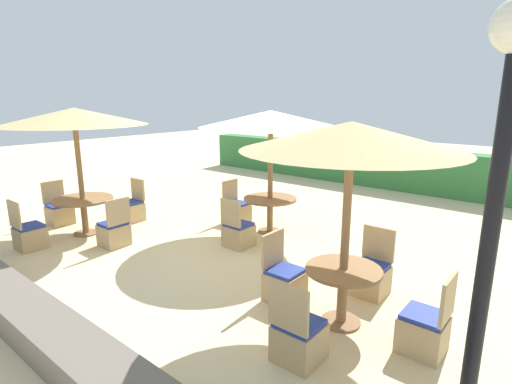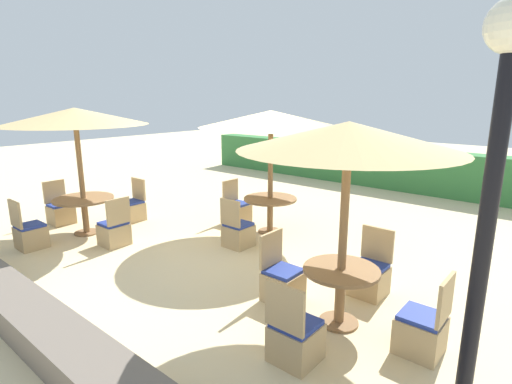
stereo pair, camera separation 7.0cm
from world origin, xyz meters
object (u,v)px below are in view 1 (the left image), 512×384
object	(u,v)px
round_table_front_left	(83,205)
patio_chair_front_left_south	(29,235)
patio_chair_front_left_east	(114,232)
round_table_center	(270,205)
parasol_front_right	(351,137)
parasol_front_left	(74,117)
patio_chair_front_right_east	(425,329)
patio_chair_center_south	(238,233)
lamp_post	(502,151)
patio_chair_front_right_south	(298,338)
patio_chair_front_left_north	(132,209)
parasol_center	(271,119)
patio_chair_center_west	(237,211)
patio_chair_front_left_west	(59,212)
patio_chair_front_right_north	(371,276)
round_table_front_right	(343,283)

from	to	relation	value
round_table_front_left	patio_chair_front_left_south	xyz separation A→B (m)	(-0.00, -1.06, -0.33)
patio_chair_front_left_east	round_table_center	world-z (taller)	patio_chair_front_left_east
round_table_front_left	parasol_front_right	bearing A→B (deg)	3.55
parasol_front_left	patio_chair_front_right_east	size ratio (longest dim) A/B	2.92
patio_chair_front_left_south	patio_chair_center_south	bearing A→B (deg)	41.23
lamp_post	patio_chair_front_right_south	xyz separation A→B (m)	(-1.58, 0.00, -2.09)
patio_chair_center_south	parasol_front_right	world-z (taller)	parasol_front_right
patio_chair_front_left_north	patio_chair_front_right_east	distance (m)	6.56
parasol_front_left	patio_chair_front_right_east	distance (m)	6.82
patio_chair_front_left_south	round_table_center	size ratio (longest dim) A/B	0.87
round_table_front_left	patio_chair_front_left_east	size ratio (longest dim) A/B	1.24
parasol_center	lamp_post	bearing A→B (deg)	-35.37
patio_chair_center_west	round_table_front_left	bearing A→B (deg)	-36.46
round_table_front_left	patio_chair_front_left_west	bearing A→B (deg)	-178.22
patio_chair_front_left_west	patio_chair_front_right_east	xyz separation A→B (m)	(7.53, 0.43, 0.00)
patio_chair_front_left_south	round_table_center	xyz separation A→B (m)	(2.80, 3.51, 0.30)
parasol_front_left	patio_chair_front_left_west	distance (m)	2.31
lamp_post	patio_chair_front_right_south	bearing A→B (deg)	179.90
lamp_post	round_table_center	world-z (taller)	lamp_post
patio_chair_front_left_south	patio_chair_front_right_east	distance (m)	6.65
round_table_front_left	patio_chair_front_right_east	bearing A→B (deg)	3.55
round_table_center	patio_chair_center_west	size ratio (longest dim) A/B	1.14
patio_chair_front_left_north	patio_chair_front_right_south	distance (m)	5.81
patio_chair_front_left_east	patio_chair_center_south	world-z (taller)	same
patio_chair_front_left_south	patio_chair_front_right_east	bearing A→B (deg)	12.66
lamp_post	round_table_front_left	distance (m)	7.34
patio_chair_front_right_north	patio_chair_front_right_south	size ratio (longest dim) A/B	1.00
patio_chair_front_left_west	patio_chair_front_right_north	bearing A→B (deg)	101.39
parasol_front_left	parasol_front_right	world-z (taller)	parasol_front_left
patio_chair_front_left_north	patio_chair_center_south	size ratio (longest dim) A/B	1.00
round_table_front_left	round_table_center	xyz separation A→B (m)	(2.80, 2.46, -0.03)
parasol_front_left	round_table_front_left	size ratio (longest dim) A/B	2.36
parasol_center	patio_chair_center_south	bearing A→B (deg)	-87.41
patio_chair_front_left_north	round_table_front_right	distance (m)	5.63
round_table_front_right	parasol_front_left	bearing A→B (deg)	-176.45
patio_chair_front_left_west	patio_chair_front_right_east	bearing A→B (deg)	93.31
patio_chair_front_right_south	patio_chair_center_west	bearing A→B (deg)	139.91
patio_chair_front_left_east	patio_chair_front_left_west	bearing A→B (deg)	91.31
patio_chair_front_left_east	parasol_center	distance (m)	3.62
patio_chair_front_right_north	patio_chair_front_left_east	bearing A→B (deg)	15.92
parasol_front_left	patio_chair_front_right_north	xyz separation A→B (m)	(5.48, 1.28, -2.07)
parasol_center	round_table_front_right	bearing A→B (deg)	-37.76
parasol_center	round_table_front_right	distance (m)	3.87
patio_chair_front_right_north	patio_chair_front_right_east	distance (m)	1.33
parasol_center	patio_chair_front_left_north	bearing A→B (deg)	-154.46
patio_chair_front_left_north	patio_chair_front_right_east	bearing A→B (deg)	173.87
patio_chair_front_left_south	patio_chair_center_south	distance (m)	3.78
parasol_front_right	patio_chair_front_right_east	xyz separation A→B (m)	(0.96, 0.06, -2.01)
patio_chair_front_left_south	patio_chair_front_right_south	size ratio (longest dim) A/B	1.00
parasol_center	parasol_front_right	bearing A→B (deg)	-37.76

